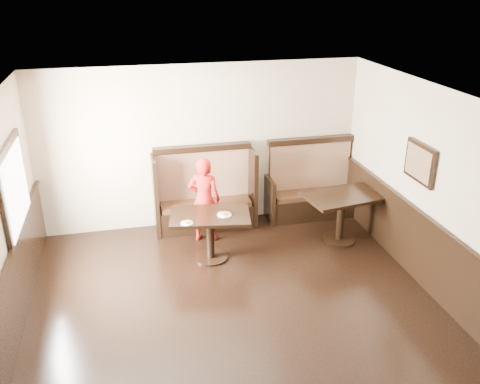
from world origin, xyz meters
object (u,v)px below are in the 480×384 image
object	(u,v)px
table_neighbor	(341,207)
child	(204,200)
booth_main	(205,198)
table_main	(210,225)
booth_neighbor	(311,191)

from	to	relation	value
table_neighbor	child	world-z (taller)	child
table_neighbor	child	size ratio (longest dim) A/B	0.89
booth_main	table_neighbor	bearing A→B (deg)	-26.35
table_main	child	xyz separation A→B (m)	(0.02, 0.64, 0.14)
booth_main	booth_neighbor	size ratio (longest dim) A/B	1.06
table_neighbor	booth_main	bearing A→B (deg)	144.31
child	table_neighbor	bearing A→B (deg)	-176.22
table_main	table_neighbor	xyz separation A→B (m)	(2.20, 0.11, 0.03)
booth_main	table_main	world-z (taller)	booth_main
table_main	booth_neighbor	bearing A→B (deg)	38.40
table_neighbor	child	bearing A→B (deg)	156.96
table_main	table_neighbor	size ratio (longest dim) A/B	1.01
booth_neighbor	table_neighbor	size ratio (longest dim) A/B	1.28
child	booth_main	bearing A→B (deg)	-82.08
booth_main	table_neighbor	size ratio (longest dim) A/B	1.35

